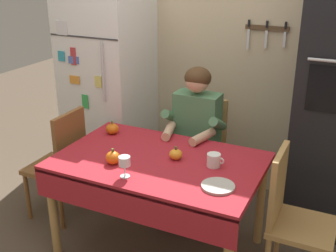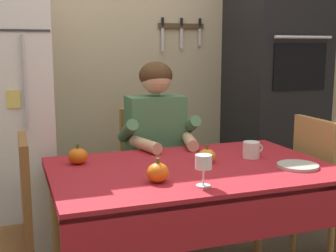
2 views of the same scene
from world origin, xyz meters
TOP-DOWN VIEW (x-y plane):
  - back_wall_assembly at (0.05, 1.35)m, footprint 3.70×0.13m
  - wall_oven at (1.05, 1.00)m, footprint 0.60×0.64m
  - dining_table at (0.00, 0.08)m, footprint 1.40×0.90m
  - chair_behind_person at (0.02, 0.87)m, footprint 0.40×0.40m
  - seated_person at (0.02, 0.68)m, footprint 0.47×0.55m
  - chair_right_side at (0.90, 0.17)m, footprint 0.40×0.40m
  - chair_left_side at (-0.90, 0.16)m, footprint 0.40×0.40m
  - coffee_mug at (0.38, 0.16)m, footprint 0.12×0.09m
  - wine_glass at (-0.08, -0.22)m, footprint 0.07×0.07m
  - pumpkin_large at (-0.53, 0.35)m, footprint 0.10×0.10m
  - pumpkin_medium at (-0.24, -0.10)m, footprint 0.10×0.10m
  - pumpkin_small at (0.10, 0.15)m, footprint 0.09×0.09m
  - serving_tray at (0.49, -0.09)m, footprint 0.20×0.20m

SIDE VIEW (x-z plane):
  - chair_behind_person at x=0.02m, z-range 0.05..0.98m
  - chair_right_side at x=0.90m, z-range 0.05..0.98m
  - chair_left_side at x=-0.90m, z-range 0.05..0.98m
  - dining_table at x=0.00m, z-range 0.29..1.03m
  - seated_person at x=0.02m, z-range 0.11..1.36m
  - serving_tray at x=0.49m, z-range 0.74..0.76m
  - pumpkin_small at x=0.10m, z-range 0.73..0.82m
  - pumpkin_large at x=-0.53m, z-range 0.73..0.83m
  - coffee_mug at x=0.38m, z-range 0.74..0.83m
  - pumpkin_medium at x=-0.24m, z-range 0.73..0.84m
  - wine_glass at x=-0.08m, z-range 0.77..0.91m
  - wall_oven at x=1.05m, z-range 0.00..2.10m
  - back_wall_assembly at x=0.05m, z-range 0.00..2.60m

